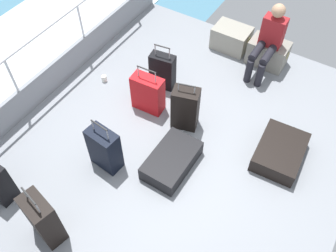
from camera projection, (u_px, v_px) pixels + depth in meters
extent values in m
cube|color=gray|center=(180.00, 144.00, 5.01)|extent=(4.40, 5.20, 0.06)
cube|color=gray|center=(57.00, 73.00, 5.52)|extent=(0.06, 5.20, 0.45)
cylinder|color=silver|center=(17.00, 88.00, 4.94)|extent=(0.04, 0.04, 1.00)
cylinder|color=silver|center=(83.00, 34.00, 5.67)|extent=(0.04, 0.04, 1.00)
cylinder|color=silver|center=(43.00, 31.00, 4.92)|extent=(0.04, 4.16, 0.04)
cube|color=white|center=(4.00, 67.00, 6.43)|extent=(2.40, 7.28, 0.01)
cube|color=gray|center=(231.00, 38.00, 6.10)|extent=(0.59, 0.43, 0.38)
torus|color=tan|center=(215.00, 28.00, 6.14)|extent=(0.02, 0.12, 0.12)
torus|color=tan|center=(249.00, 40.00, 5.94)|extent=(0.02, 0.12, 0.12)
cube|color=gray|center=(268.00, 53.00, 5.84)|extent=(0.60, 0.39, 0.41)
torus|color=tan|center=(251.00, 42.00, 5.88)|extent=(0.02, 0.12, 0.12)
torus|color=tan|center=(288.00, 56.00, 5.68)|extent=(0.02, 0.12, 0.12)
cube|color=maroon|center=(273.00, 32.00, 5.47)|extent=(0.34, 0.20, 0.48)
sphere|color=tan|center=(279.00, 11.00, 5.19)|extent=(0.20, 0.20, 0.20)
cylinder|color=black|center=(268.00, 55.00, 5.44)|extent=(0.12, 0.40, 0.12)
cylinder|color=black|center=(260.00, 75.00, 5.52)|extent=(0.11, 0.11, 0.41)
cylinder|color=black|center=(257.00, 51.00, 5.50)|extent=(0.12, 0.40, 0.12)
cylinder|color=black|center=(249.00, 71.00, 5.58)|extent=(0.11, 0.11, 0.41)
cube|color=black|center=(280.00, 152.00, 4.75)|extent=(0.61, 0.81, 0.23)
cube|color=white|center=(290.00, 129.00, 4.93)|extent=(0.05, 0.01, 0.08)
cube|color=black|center=(43.00, 219.00, 3.92)|extent=(0.44, 0.32, 0.70)
cylinder|color=#A5A8AD|center=(25.00, 192.00, 3.63)|extent=(0.02, 0.02, 0.18)
cylinder|color=#A5A8AD|center=(38.00, 208.00, 3.53)|extent=(0.02, 0.02, 0.18)
cylinder|color=#2D2D2D|center=(28.00, 196.00, 3.51)|extent=(0.25, 0.08, 0.02)
cube|color=silver|center=(50.00, 207.00, 3.88)|extent=(0.05, 0.02, 0.08)
cube|color=black|center=(185.00, 108.00, 4.93)|extent=(0.41, 0.33, 0.66)
cylinder|color=#A5A8AD|center=(178.00, 87.00, 4.65)|extent=(0.02, 0.02, 0.11)
cylinder|color=#A5A8AD|center=(195.00, 90.00, 4.61)|extent=(0.02, 0.02, 0.11)
cylinder|color=#2D2D2D|center=(187.00, 85.00, 4.59)|extent=(0.23, 0.08, 0.02)
cube|color=white|center=(188.00, 94.00, 4.89)|extent=(0.05, 0.02, 0.08)
cube|color=black|center=(172.00, 160.00, 4.67)|extent=(0.50, 0.80, 0.22)
cube|color=silver|center=(188.00, 137.00, 4.85)|extent=(0.05, 0.01, 0.08)
cube|color=black|center=(105.00, 149.00, 4.54)|extent=(0.42, 0.27, 0.63)
cylinder|color=#A5A8AD|center=(93.00, 125.00, 4.28)|extent=(0.02, 0.02, 0.16)
cylinder|color=#A5A8AD|center=(107.00, 135.00, 4.19)|extent=(0.02, 0.02, 0.16)
cylinder|color=#2D2D2D|center=(99.00, 125.00, 4.17)|extent=(0.26, 0.05, 0.02)
cube|color=green|center=(109.00, 133.00, 4.43)|extent=(0.05, 0.01, 0.08)
cube|color=red|center=(148.00, 94.00, 5.17)|extent=(0.46, 0.25, 0.58)
cylinder|color=#A5A8AD|center=(138.00, 71.00, 4.92)|extent=(0.02, 0.02, 0.17)
cylinder|color=#A5A8AD|center=(155.00, 77.00, 4.84)|extent=(0.02, 0.02, 0.17)
cylinder|color=#2D2D2D|center=(146.00, 69.00, 4.81)|extent=(0.29, 0.04, 0.02)
cube|color=white|center=(152.00, 83.00, 5.14)|extent=(0.05, 0.01, 0.08)
cube|color=black|center=(163.00, 71.00, 5.46)|extent=(0.39, 0.24, 0.58)
cylinder|color=#A5A8AD|center=(155.00, 49.00, 5.19)|extent=(0.02, 0.02, 0.17)
cylinder|color=#A5A8AD|center=(169.00, 53.00, 5.13)|extent=(0.02, 0.02, 0.17)
cylinder|color=#2D2D2D|center=(162.00, 47.00, 5.09)|extent=(0.24, 0.05, 0.02)
cube|color=green|center=(165.00, 61.00, 5.41)|extent=(0.05, 0.01, 0.08)
cylinder|color=white|center=(104.00, 78.00, 5.70)|extent=(0.08, 0.08, 0.10)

